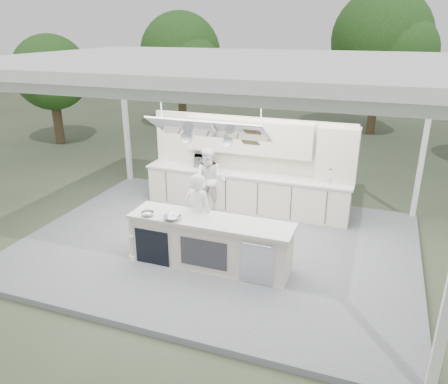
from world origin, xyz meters
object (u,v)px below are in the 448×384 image
at_px(back_counter, 245,191).
at_px(head_chef, 199,215).
at_px(demo_island, 209,242).
at_px(sous_chef, 210,181).

distance_m(back_counter, head_chef, 2.50).
xyz_separation_m(demo_island, head_chef, (-0.36, 0.35, 0.37)).
xyz_separation_m(head_chef, sous_chef, (-0.57, 2.01, -0.04)).
distance_m(demo_island, head_chef, 0.62).
distance_m(back_counter, sous_chef, 0.94).
bearing_deg(demo_island, head_chef, 136.02).
bearing_deg(head_chef, sous_chef, -61.55).
height_order(head_chef, sous_chef, head_chef).
bearing_deg(head_chef, demo_island, 148.67).
distance_m(head_chef, sous_chef, 2.09).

